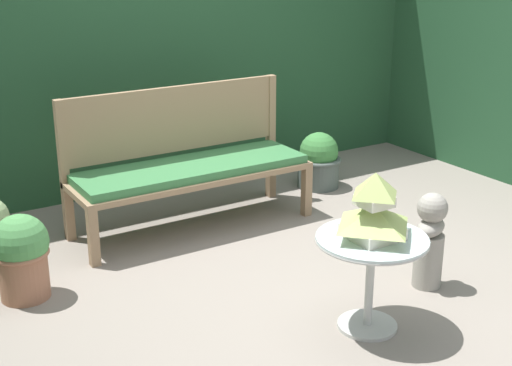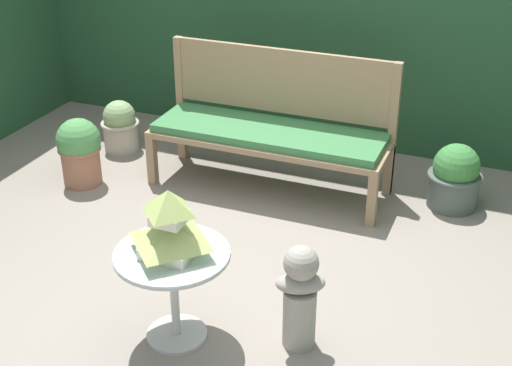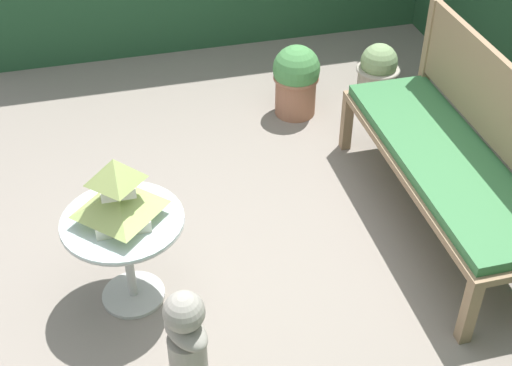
{
  "view_description": "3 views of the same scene",
  "coord_description": "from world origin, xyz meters",
  "px_view_note": "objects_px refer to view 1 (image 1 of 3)",
  "views": [
    {
      "loc": [
        -2.22,
        -3.23,
        1.94
      ],
      "look_at": [
        -0.11,
        0.16,
        0.56
      ],
      "focal_mm": 50.0,
      "sensor_mm": 36.0,
      "label": 1
    },
    {
      "loc": [
        1.47,
        -3.28,
        2.4
      ],
      "look_at": [
        0.12,
        0.09,
        0.51
      ],
      "focal_mm": 50.0,
      "sensor_mm": 36.0,
      "label": 2
    },
    {
      "loc": [
        2.55,
        -0.76,
        2.66
      ],
      "look_at": [
        -0.28,
        -0.03,
        0.36
      ],
      "focal_mm": 50.0,
      "sensor_mm": 36.0,
      "label": 3
    }
  ],
  "objects_px": {
    "pagoda_birdhouse": "(374,211)",
    "potted_plant_hedge_corner": "(22,255)",
    "garden_bust": "(430,238)",
    "patio_table": "(371,258)",
    "potted_plant_table_near": "(319,161)",
    "garden_bench": "(192,173)"
  },
  "relations": [
    {
      "from": "pagoda_birdhouse",
      "to": "potted_plant_table_near",
      "type": "relative_size",
      "value": 0.75
    },
    {
      "from": "garden_bust",
      "to": "potted_plant_table_near",
      "type": "height_order",
      "value": "garden_bust"
    },
    {
      "from": "garden_bust",
      "to": "patio_table",
      "type": "bearing_deg",
      "value": 171.16
    },
    {
      "from": "pagoda_birdhouse",
      "to": "potted_plant_hedge_corner",
      "type": "relative_size",
      "value": 0.69
    },
    {
      "from": "garden_bench",
      "to": "garden_bust",
      "type": "height_order",
      "value": "garden_bust"
    },
    {
      "from": "patio_table",
      "to": "pagoda_birdhouse",
      "type": "distance_m",
      "value": 0.26
    },
    {
      "from": "garden_bust",
      "to": "potted_plant_hedge_corner",
      "type": "relative_size",
      "value": 1.15
    },
    {
      "from": "garden_bust",
      "to": "potted_plant_table_near",
      "type": "distance_m",
      "value": 1.83
    },
    {
      "from": "potted_plant_table_near",
      "to": "garden_bench",
      "type": "bearing_deg",
      "value": -169.81
    },
    {
      "from": "pagoda_birdhouse",
      "to": "potted_plant_hedge_corner",
      "type": "distance_m",
      "value": 1.96
    },
    {
      "from": "garden_bench",
      "to": "potted_plant_hedge_corner",
      "type": "bearing_deg",
      "value": -161.51
    },
    {
      "from": "garden_bench",
      "to": "pagoda_birdhouse",
      "type": "height_order",
      "value": "pagoda_birdhouse"
    },
    {
      "from": "garden_bench",
      "to": "patio_table",
      "type": "height_order",
      "value": "patio_table"
    },
    {
      "from": "patio_table",
      "to": "potted_plant_hedge_corner",
      "type": "height_order",
      "value": "patio_table"
    },
    {
      "from": "garden_bust",
      "to": "potted_plant_table_near",
      "type": "bearing_deg",
      "value": 48.19
    },
    {
      "from": "garden_bench",
      "to": "potted_plant_hedge_corner",
      "type": "xyz_separation_m",
      "value": [
        -1.28,
        -0.43,
        -0.14
      ]
    },
    {
      "from": "patio_table",
      "to": "garden_bust",
      "type": "distance_m",
      "value": 0.64
    },
    {
      "from": "patio_table",
      "to": "potted_plant_table_near",
      "type": "height_order",
      "value": "patio_table"
    },
    {
      "from": "garden_bench",
      "to": "pagoda_birdhouse",
      "type": "relative_size",
      "value": 4.89
    },
    {
      "from": "pagoda_birdhouse",
      "to": "garden_bust",
      "type": "xyz_separation_m",
      "value": [
        0.6,
        0.18,
        -0.36
      ]
    },
    {
      "from": "garden_bench",
      "to": "potted_plant_table_near",
      "type": "distance_m",
      "value": 1.3
    },
    {
      "from": "patio_table",
      "to": "potted_plant_hedge_corner",
      "type": "bearing_deg",
      "value": 138.29
    }
  ]
}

